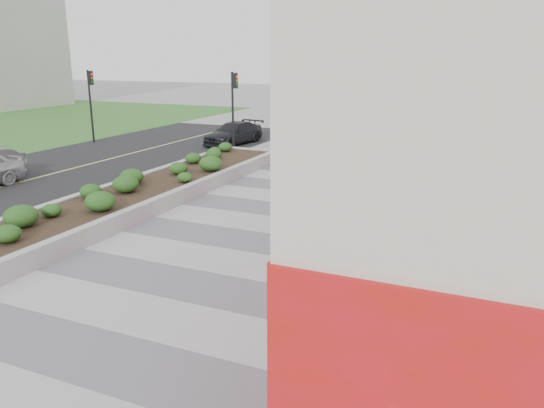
{
  "coord_description": "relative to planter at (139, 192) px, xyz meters",
  "views": [
    {
      "loc": [
        6.05,
        -7.61,
        5.06
      ],
      "look_at": [
        0.4,
        5.21,
        1.1
      ],
      "focal_mm": 35.0,
      "sensor_mm": 36.0,
      "label": 1
    }
  ],
  "objects": [
    {
      "name": "ground",
      "position": [
        5.5,
        -7.0,
        -0.42
      ],
      "size": [
        160.0,
        160.0,
        0.0
      ],
      "primitive_type": "plane",
      "color": "gray",
      "rests_on": "ground"
    },
    {
      "name": "walkway",
      "position": [
        5.5,
        -4.0,
        -0.41
      ],
      "size": [
        8.0,
        36.0,
        0.01
      ],
      "primitive_type": "cube",
      "color": "#A8A8AD",
      "rests_on": "ground"
    },
    {
      "name": "planter",
      "position": [
        0.0,
        0.0,
        0.0
      ],
      "size": [
        3.0,
        18.0,
        0.9
      ],
      "color": "#9E9EA0",
      "rests_on": "ground"
    },
    {
      "name": "street",
      "position": [
        -6.5,
        0.0,
        -0.42
      ],
      "size": [
        10.0,
        40.0,
        0.0
      ],
      "primitive_type": "cube",
      "color": "black",
      "rests_on": "ground"
    },
    {
      "name": "traffic_signal_near",
      "position": [
        -1.73,
        10.5,
        2.34
      ],
      "size": [
        0.33,
        0.28,
        4.2
      ],
      "color": "black",
      "rests_on": "ground"
    },
    {
      "name": "traffic_signal_far",
      "position": [
        -10.93,
        10.0,
        2.34
      ],
      "size": [
        0.33,
        0.28,
        4.2
      ],
      "color": "black",
      "rests_on": "ground"
    },
    {
      "name": "distant_bldg_north_l",
      "position": [
        0.5,
        48.0,
        9.58
      ],
      "size": [
        16.0,
        12.0,
        20.0
      ],
      "primitive_type": "cube",
      "color": "#ADAAA3",
      "rests_on": "ground"
    },
    {
      "name": "manhole_cover",
      "position": [
        6.0,
        -4.0,
        -0.42
      ],
      "size": [
        0.44,
        0.44,
        0.01
      ],
      "primitive_type": "cylinder",
      "color": "#595654",
      "rests_on": "ground"
    },
    {
      "name": "skateboarder",
      "position": [
        6.36,
        4.93,
        0.4
      ],
      "size": [
        0.63,
        0.73,
        1.62
      ],
      "rotation": [
        0.0,
        0.0,
        0.06
      ],
      "color": "beige",
      "rests_on": "ground"
    },
    {
      "name": "car_dark",
      "position": [
        -3.0,
        12.79,
        0.21
      ],
      "size": [
        2.38,
        4.54,
        1.25
      ],
      "primitive_type": "imported",
      "rotation": [
        0.0,
        0.0,
        -0.15
      ],
      "color": "black",
      "rests_on": "ground"
    }
  ]
}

